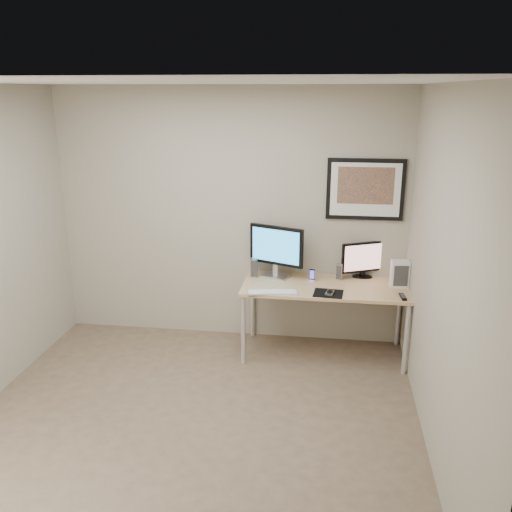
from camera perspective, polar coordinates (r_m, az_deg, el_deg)
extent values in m
plane|color=brown|center=(4.56, -6.63, -17.04)|extent=(3.60, 3.60, 0.00)
plane|color=white|center=(3.78, -8.04, 17.71)|extent=(3.60, 3.60, 0.00)
plane|color=#9C9483|center=(5.58, -2.78, 4.14)|extent=(3.60, 0.00, 3.60)
plane|color=#9C9483|center=(3.93, 19.03, -2.43)|extent=(0.00, 3.40, 3.40)
cube|color=#A48A4F|center=(5.32, 7.28, -3.23)|extent=(1.60, 0.70, 0.03)
cylinder|color=silver|center=(5.23, -1.35, -7.78)|extent=(0.04, 0.04, 0.70)
cylinder|color=silver|center=(5.79, -0.37, -5.22)|extent=(0.04, 0.04, 0.70)
cylinder|color=silver|center=(5.22, 15.52, -8.47)|extent=(0.04, 0.04, 0.70)
cylinder|color=silver|center=(5.79, 14.78, -5.84)|extent=(0.04, 0.04, 0.70)
cube|color=black|center=(5.41, 11.44, 6.88)|extent=(0.75, 0.03, 0.60)
cube|color=silver|center=(5.40, 11.44, 6.85)|extent=(0.67, 0.00, 0.52)
cube|color=orange|center=(5.39, 11.47, 7.26)|extent=(0.54, 0.00, 0.36)
cube|color=#B0B0B5|center=(5.50, 2.12, -2.11)|extent=(0.32, 0.27, 0.02)
cube|color=#B0B0B5|center=(5.48, 2.13, -1.44)|extent=(0.06, 0.06, 0.11)
cube|color=black|center=(5.40, 2.16, 1.12)|extent=(0.55, 0.25, 0.39)
cube|color=#268EC6|center=(5.38, 2.13, 1.06)|extent=(0.48, 0.20, 0.33)
cube|color=black|center=(5.59, 11.12, -2.14)|extent=(0.23, 0.18, 0.02)
cube|color=black|center=(5.58, 11.14, -1.84)|extent=(0.06, 0.05, 0.05)
cube|color=black|center=(5.52, 11.24, -0.11)|extent=(0.44, 0.22, 0.31)
cube|color=tan|center=(5.51, 11.25, -0.16)|extent=(0.39, 0.18, 0.26)
cylinder|color=#B0B0B5|center=(5.47, -0.23, -1.22)|extent=(0.10, 0.10, 0.20)
cylinder|color=#B0B0B5|center=(5.47, 8.77, -1.63)|extent=(0.08, 0.08, 0.17)
cube|color=black|center=(5.39, 5.92, -2.01)|extent=(0.06, 0.06, 0.12)
cube|color=silver|center=(5.07, 1.75, -3.82)|extent=(0.49, 0.20, 0.02)
cube|color=black|center=(5.10, 7.62, -3.92)|extent=(0.29, 0.26, 0.00)
ellipsoid|color=black|center=(5.08, 7.78, -3.77)|extent=(0.08, 0.12, 0.04)
cube|color=black|center=(5.14, 15.19, -4.14)|extent=(0.06, 0.16, 0.02)
cube|color=silver|center=(5.38, 14.90, -1.81)|extent=(0.18, 0.13, 0.26)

